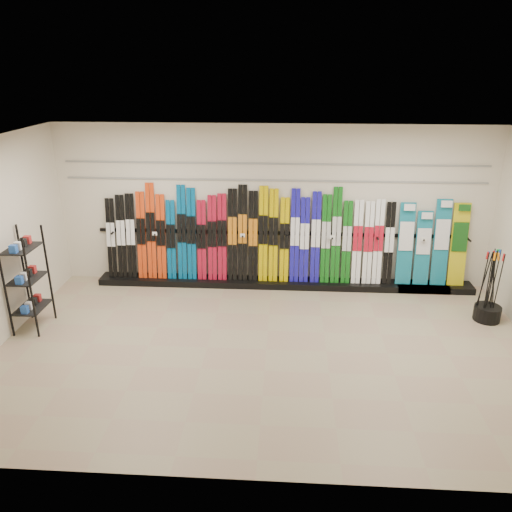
{
  "coord_description": "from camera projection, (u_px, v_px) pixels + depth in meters",
  "views": [
    {
      "loc": [
        0.25,
        -6.41,
        3.97
      ],
      "look_at": [
        -0.22,
        1.0,
        1.1
      ],
      "focal_mm": 35.0,
      "sensor_mm": 36.0,
      "label": 1
    }
  ],
  "objects": [
    {
      "name": "floor",
      "position": [
        266.0,
        349.0,
        7.41
      ],
      "size": [
        8.0,
        8.0,
        0.0
      ],
      "primitive_type": "plane",
      "color": "tan",
      "rests_on": "ground"
    },
    {
      "name": "ski_rack_base",
      "position": [
        283.0,
        283.0,
        9.5
      ],
      "size": [
        8.0,
        0.4,
        0.12
      ],
      "primitive_type": "cube",
      "color": "black",
      "rests_on": "floor"
    },
    {
      "name": "slatwall_rail_1",
      "position": [
        273.0,
        164.0,
        8.89
      ],
      "size": [
        7.6,
        0.02,
        0.03
      ],
      "primitive_type": "cube",
      "color": "gray",
      "rests_on": "back_wall"
    },
    {
      "name": "ceiling",
      "position": [
        268.0,
        145.0,
        6.33
      ],
      "size": [
        8.0,
        8.0,
        0.0
      ],
      "primitive_type": "plane",
      "rotation": [
        3.14,
        0.0,
        0.0
      ],
      "color": "silver",
      "rests_on": "back_wall"
    },
    {
      "name": "ski_poles",
      "position": [
        490.0,
        286.0,
        8.08
      ],
      "size": [
        0.36,
        0.31,
        1.18
      ],
      "color": "black",
      "rests_on": "pole_bin"
    },
    {
      "name": "snowboards",
      "position": [
        433.0,
        245.0,
        9.12
      ],
      "size": [
        1.25,
        0.24,
        1.59
      ],
      "color": "#14728C",
      "rests_on": "ski_rack_base"
    },
    {
      "name": "slatwall_rail_0",
      "position": [
        273.0,
        180.0,
        9.0
      ],
      "size": [
        7.6,
        0.02,
        0.03
      ],
      "primitive_type": "cube",
      "color": "gray",
      "rests_on": "back_wall"
    },
    {
      "name": "accessory_rack",
      "position": [
        27.0,
        281.0,
        7.76
      ],
      "size": [
        0.4,
        0.6,
        1.63
      ],
      "primitive_type": "cube",
      "color": "black",
      "rests_on": "floor"
    },
    {
      "name": "pole_bin",
      "position": [
        487.0,
        313.0,
        8.22
      ],
      "size": [
        0.43,
        0.43,
        0.25
      ],
      "primitive_type": "cylinder",
      "color": "black",
      "rests_on": "floor"
    },
    {
      "name": "skis",
      "position": [
        248.0,
        238.0,
        9.28
      ],
      "size": [
        5.37,
        0.27,
        1.81
      ],
      "color": "black",
      "rests_on": "ski_rack_base"
    },
    {
      "name": "back_wall",
      "position": [
        273.0,
        207.0,
        9.2
      ],
      "size": [
        8.0,
        0.0,
        8.0
      ],
      "primitive_type": "plane",
      "rotation": [
        1.57,
        0.0,
        0.0
      ],
      "color": "beige",
      "rests_on": "floor"
    }
  ]
}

